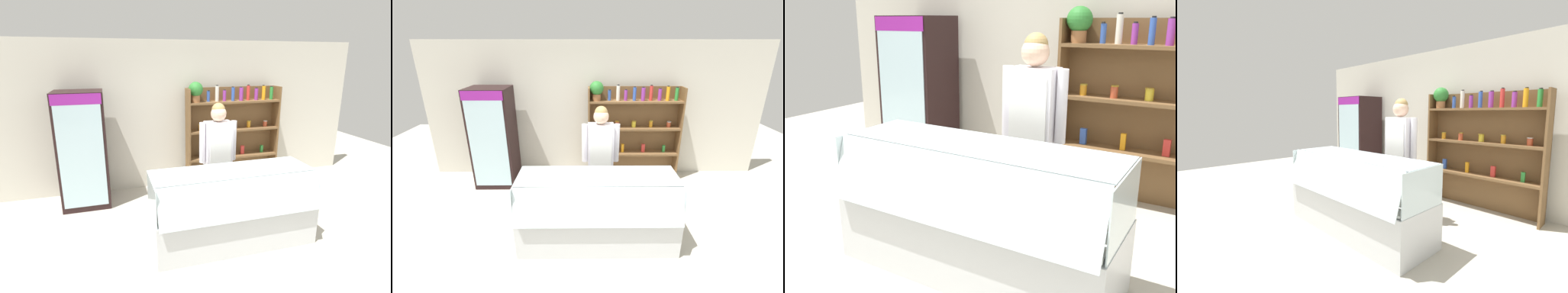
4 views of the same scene
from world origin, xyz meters
The scene contains 6 objects.
ground_plane centered at (0.00, 0.00, 0.00)m, with size 12.00×12.00×0.00m, color #B7B2A3.
back_wall centered at (0.00, 2.34, 1.35)m, with size 6.80×0.10×2.70m, color beige.
drinks_fridge centered at (-1.94, 1.85, 0.95)m, with size 0.75×0.66×1.90m.
shelving_unit centered at (0.68, 2.06, 1.12)m, with size 1.80×0.29×1.99m.
deli_display_case centered at (-0.04, 0.13, 0.31)m, with size 2.11×0.80×1.01m.
shop_clerk centered at (0.04, 0.91, 1.05)m, with size 0.58×0.25×1.76m.
Camera 3 is at (1.51, -2.37, 1.87)m, focal length 40.00 mm.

